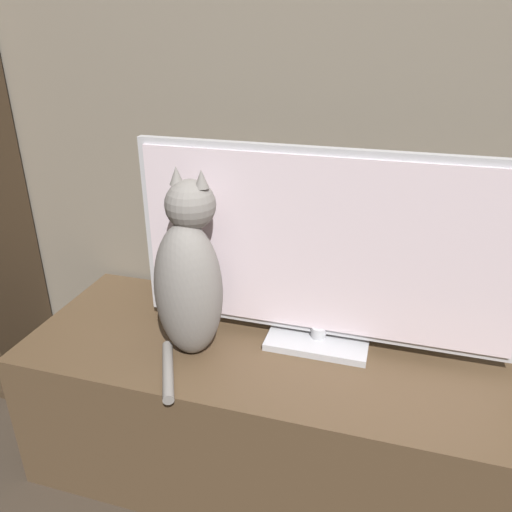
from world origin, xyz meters
The scene contains 4 objects.
wall_back centered at (0.00, 1.22, 1.30)m, with size 4.80×0.05×2.60m.
tv_stand centered at (0.00, 0.91, 0.22)m, with size 1.56×0.54×0.45m.
tv centered at (0.03, 0.97, 0.73)m, with size 1.02×0.17×0.55m.
cat centered at (-0.29, 0.84, 0.67)m, with size 0.21×0.33×0.51m.
Camera 1 is at (0.20, -0.22, 1.27)m, focal length 35.00 mm.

